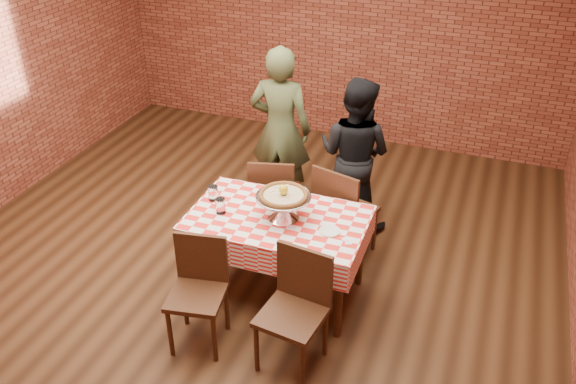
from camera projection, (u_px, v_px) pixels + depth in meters
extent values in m
plane|color=black|center=(239.00, 271.00, 5.36)|extent=(6.00, 6.00, 0.00)
plane|color=maroon|center=(341.00, 21.00, 7.01)|extent=(5.50, 0.00, 5.50)
cube|color=#452413|center=(278.00, 256.00, 4.93)|extent=(1.39, 0.85, 0.75)
cylinder|color=#C4B58D|center=(283.00, 195.00, 4.62)|extent=(0.47, 0.47, 0.03)
ellipsoid|color=yellow|center=(283.00, 190.00, 4.59)|extent=(0.09, 0.09, 0.09)
cylinder|color=white|center=(220.00, 206.00, 4.75)|extent=(0.08, 0.08, 0.13)
cylinder|color=white|center=(213.00, 193.00, 4.92)|extent=(0.08, 0.08, 0.13)
cylinder|color=white|center=(330.00, 231.00, 4.55)|extent=(0.16, 0.16, 0.01)
cube|color=white|center=(349.00, 243.00, 4.43)|extent=(0.06, 0.05, 0.00)
cube|color=white|center=(345.00, 240.00, 4.46)|extent=(0.06, 0.06, 0.00)
cube|color=silver|center=(293.00, 190.00, 4.95)|extent=(0.10, 0.08, 0.14)
imported|color=#454D2C|center=(280.00, 130.00, 5.90)|extent=(0.65, 0.46, 1.69)
imported|color=black|center=(355.00, 154.00, 5.65)|extent=(0.84, 0.71, 1.51)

